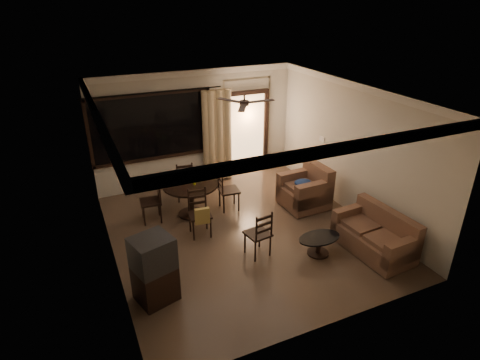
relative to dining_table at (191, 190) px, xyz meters
name	(u,v)px	position (x,y,z in m)	size (l,w,h in m)	color
ground	(244,233)	(0.72, -1.14, -0.58)	(5.50, 5.50, 0.00)	#7F6651
room_shell	(235,118)	(1.31, 0.63, 1.25)	(5.50, 6.70, 5.50)	beige
dining_table	(191,190)	(0.00, 0.00, 0.00)	(1.17, 1.17, 0.95)	black
dining_chair_west	(152,209)	(-0.83, 0.09, -0.30)	(0.46, 0.46, 0.95)	black
dining_chair_east	(229,197)	(0.83, -0.09, -0.30)	(0.46, 0.46, 0.95)	black
dining_chair_south	(200,221)	(-0.09, -0.85, -0.27)	(0.46, 0.51, 0.95)	black
dining_chair_north	(184,187)	(0.08, 0.78, -0.30)	(0.46, 0.46, 0.95)	black
tv_cabinet	(154,269)	(-1.33, -2.31, -0.02)	(0.70, 0.66, 1.11)	black
sofa	(376,236)	(2.69, -2.70, -0.26)	(0.87, 1.53, 0.79)	#43231F
armchair	(306,190)	(2.47, -0.68, -0.19)	(0.95, 0.95, 0.93)	#43231F
coffee_table	(319,243)	(1.67, -2.35, -0.34)	(0.82, 0.49, 0.36)	black
side_chair	(258,242)	(0.65, -1.92, -0.30)	(0.47, 0.47, 0.93)	black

